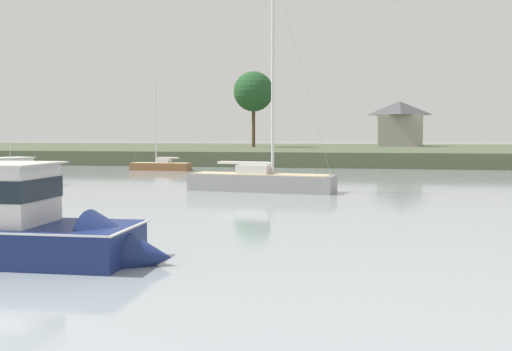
% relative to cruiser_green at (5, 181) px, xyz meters
% --- Properties ---
extents(far_shore_bank, '(250.43, 55.56, 1.74)m').
position_rel_cruiser_green_xyz_m(far_shore_bank, '(17.05, 55.89, 0.37)').
color(far_shore_bank, '#4C563D').
rests_on(far_shore_bank, ground).
extents(cruiser_green, '(5.17, 7.59, 4.10)m').
position_rel_cruiser_green_xyz_m(cruiser_green, '(0.00, 0.00, 0.00)').
color(cruiser_green, '#236B3D').
rests_on(cruiser_green, ground).
extents(cruiser_navy, '(10.56, 3.38, 5.31)m').
position_rel_cruiser_green_xyz_m(cruiser_navy, '(14.86, -21.49, 0.13)').
color(cruiser_navy, navy).
rests_on(cruiser_navy, ground).
extents(sailboat_wood, '(6.33, 1.92, 10.00)m').
position_rel_cruiser_green_xyz_m(sailboat_wood, '(3.86, 21.38, -0.29)').
color(sailboat_wood, brown).
rests_on(sailboat_wood, ground).
extents(sailboat_grey, '(10.05, 3.75, 15.47)m').
position_rel_cruiser_green_xyz_m(sailboat_grey, '(18.18, 1.18, -0.17)').
color(sailboat_grey, gray).
rests_on(sailboat_grey, ground).
extents(shore_tree_right_mid, '(6.19, 6.19, 11.70)m').
position_rel_cruiser_green_xyz_m(shore_tree_right_mid, '(7.60, 53.14, 9.80)').
color(shore_tree_right_mid, brown).
rests_on(shore_tree_right_mid, far_shore_bank).
extents(cottage_behind_trees, '(7.69, 6.94, 7.46)m').
position_rel_cruiser_green_xyz_m(cottage_behind_trees, '(30.24, 64.29, 5.09)').
color(cottage_behind_trees, '#9E998E').
rests_on(cottage_behind_trees, far_shore_bank).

